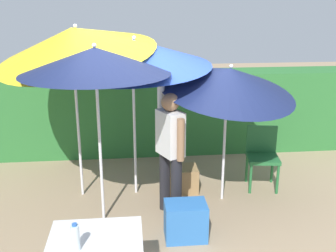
# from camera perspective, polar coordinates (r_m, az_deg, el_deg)

# --- Properties ---
(ground_plane) EXTENTS (24.00, 24.00, 0.00)m
(ground_plane) POSITION_cam_1_polar(r_m,az_deg,el_deg) (5.41, 0.32, -12.16)
(ground_plane) COLOR #9E8466
(hedge_row) EXTENTS (8.00, 0.70, 1.44)m
(hedge_row) POSITION_cam_1_polar(r_m,az_deg,el_deg) (7.25, -1.56, 1.94)
(hedge_row) COLOR #2D7033
(hedge_row) RESTS_ON ground_plane
(umbrella_rainbow) EXTENTS (1.81, 1.79, 2.06)m
(umbrella_rainbow) POSITION_cam_1_polar(r_m,az_deg,el_deg) (5.26, 8.54, 6.42)
(umbrella_rainbow) COLOR silver
(umbrella_rainbow) RESTS_ON ground_plane
(umbrella_orange) EXTENTS (1.71, 1.71, 2.21)m
(umbrella_orange) POSITION_cam_1_polar(r_m,az_deg,el_deg) (4.66, -10.19, 9.00)
(umbrella_orange) COLOR silver
(umbrella_orange) RESTS_ON ground_plane
(umbrella_yellow) EXTENTS (2.06, 2.06, 2.27)m
(umbrella_yellow) POSITION_cam_1_polar(r_m,az_deg,el_deg) (5.34, -4.88, 10.14)
(umbrella_yellow) COLOR silver
(umbrella_yellow) RESTS_ON ground_plane
(umbrella_navy) EXTENTS (2.14, 2.10, 2.63)m
(umbrella_navy) POSITION_cam_1_polar(r_m,az_deg,el_deg) (5.37, -13.05, 11.44)
(umbrella_navy) COLOR silver
(umbrella_navy) RESTS_ON ground_plane
(person_vendor) EXTENTS (0.35, 0.53, 1.88)m
(person_vendor) POSITION_cam_1_polar(r_m,az_deg,el_deg) (5.02, 0.35, -2.78)
(person_vendor) COLOR black
(person_vendor) RESTS_ON ground_plane
(chair_plastic) EXTENTS (0.50, 0.50, 0.89)m
(chair_plastic) POSITION_cam_1_polar(r_m,az_deg,el_deg) (6.09, 13.09, -3.76)
(chair_plastic) COLOR #236633
(chair_plastic) RESTS_ON ground_plane
(cooler_box) EXTENTS (0.48, 0.34, 0.44)m
(cooler_box) POSITION_cam_1_polar(r_m,az_deg,el_deg) (4.82, 2.49, -13.16)
(cooler_box) COLOR #2D6BB7
(cooler_box) RESTS_ON ground_plane
(crate_cardboard) EXTENTS (0.44, 0.35, 0.36)m
(crate_cardboard) POSITION_cam_1_polar(r_m,az_deg,el_deg) (5.90, 1.98, -7.47)
(crate_cardboard) COLOR #9E7A4C
(crate_cardboard) RESTS_ON ground_plane
(folding_table) EXTENTS (0.80, 0.60, 0.74)m
(folding_table) POSITION_cam_1_polar(r_m,az_deg,el_deg) (3.69, -10.07, -16.21)
(folding_table) COLOR #4C4C51
(folding_table) RESTS_ON ground_plane
(bottle_water) EXTENTS (0.07, 0.07, 0.24)m
(bottle_water) POSITION_cam_1_polar(r_m,az_deg,el_deg) (3.45, -12.87, -15.01)
(bottle_water) COLOR silver
(bottle_water) RESTS_ON folding_table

